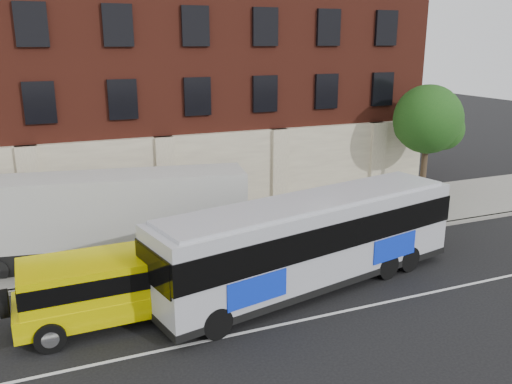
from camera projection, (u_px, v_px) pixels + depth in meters
name	position (u px, v px, depth m)	size (l,w,h in m)	color
ground	(261.00, 339.00, 15.95)	(120.00, 120.00, 0.00)	black
sidewalk	(182.00, 237.00, 23.94)	(60.00, 6.00, 0.15)	gray
kerb	(202.00, 262.00, 21.27)	(60.00, 0.25, 0.15)	gray
lane_line	(255.00, 330.00, 16.39)	(60.00, 0.12, 0.01)	silver
building	(138.00, 58.00, 28.94)	(30.00, 12.10, 15.00)	#571F14
street_tree	(429.00, 122.00, 28.18)	(3.60, 3.60, 6.20)	#3C2D1E
city_bus	(311.00, 239.00, 18.89)	(12.18, 5.02, 3.26)	#ABADB6
yellow_suv	(95.00, 287.00, 16.47)	(5.66, 2.57, 2.15)	#D5CA00
shipping_container	(109.00, 220.00, 21.03)	(10.90, 3.99, 3.56)	black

